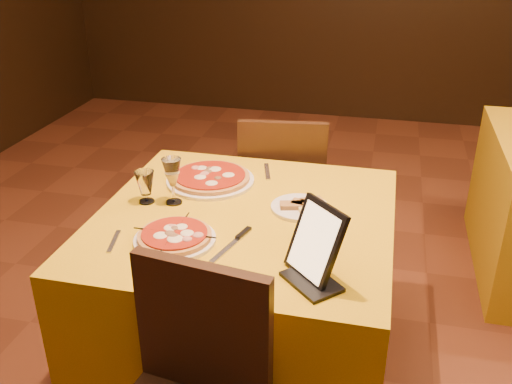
% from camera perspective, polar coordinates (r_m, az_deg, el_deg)
% --- Properties ---
extents(floor, '(6.00, 7.00, 0.01)m').
position_cam_1_polar(floor, '(2.58, 8.67, -17.63)').
color(floor, '#5E2D19').
rests_on(floor, ground).
extents(main_table, '(1.10, 1.10, 0.75)m').
position_cam_1_polar(main_table, '(2.34, -1.10, -10.40)').
color(main_table, gold).
rests_on(main_table, floor).
extents(chair_main_far, '(0.48, 0.48, 0.91)m').
position_cam_1_polar(chair_main_far, '(2.99, 2.76, -0.09)').
color(chair_main_far, black).
rests_on(chair_main_far, floor).
extents(pizza_near, '(0.28, 0.28, 0.03)m').
position_cam_1_polar(pizza_near, '(1.98, -8.13, -4.52)').
color(pizza_near, white).
rests_on(pizza_near, main_table).
extents(pizza_far, '(0.37, 0.37, 0.03)m').
position_cam_1_polar(pizza_far, '(2.41, -4.59, 1.34)').
color(pizza_far, white).
rests_on(pizza_far, main_table).
extents(cutlet_dish, '(0.22, 0.22, 0.03)m').
position_cam_1_polar(cutlet_dish, '(2.18, 4.41, -1.42)').
color(cutlet_dish, white).
rests_on(cutlet_dish, main_table).
extents(wine_glass, '(0.11, 0.11, 0.19)m').
position_cam_1_polar(wine_glass, '(2.21, -8.34, 1.12)').
color(wine_glass, '#EFDA87').
rests_on(wine_glass, main_table).
extents(water_glass, '(0.08, 0.08, 0.13)m').
position_cam_1_polar(water_glass, '(2.25, -10.99, 0.49)').
color(water_glass, white).
rests_on(water_glass, main_table).
extents(tablet, '(0.21, 0.21, 0.23)m').
position_cam_1_polar(tablet, '(1.75, 5.97, -4.93)').
color(tablet, black).
rests_on(tablet, main_table).
extents(knife, '(0.09, 0.24, 0.01)m').
position_cam_1_polar(knife, '(1.94, -2.53, -5.37)').
color(knife, silver).
rests_on(knife, main_table).
extents(fork_near, '(0.05, 0.15, 0.01)m').
position_cam_1_polar(fork_near, '(2.03, -14.02, -4.80)').
color(fork_near, silver).
rests_on(fork_near, main_table).
extents(fork_far, '(0.06, 0.17, 0.01)m').
position_cam_1_polar(fork_far, '(2.50, 1.13, 2.07)').
color(fork_far, '#A7A8AE').
rests_on(fork_far, main_table).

